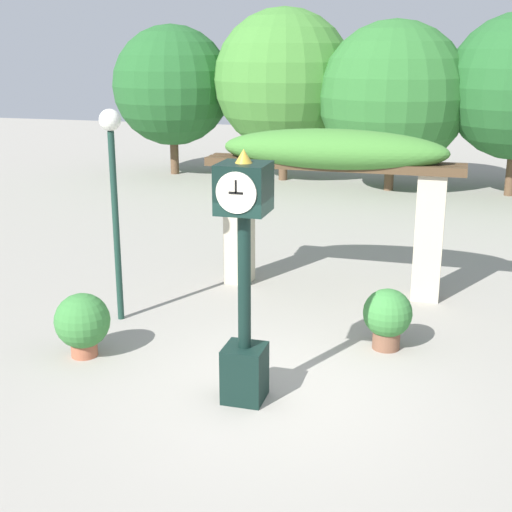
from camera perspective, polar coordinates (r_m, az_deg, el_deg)
The scene contains 7 objects.
ground_plane at distance 9.07m, azimuth 1.20°, elevation -10.82°, with size 60.00×60.00×0.00m, color gray.
pedestal_clock at distance 8.29m, azimuth -0.94°, elevation -1.65°, with size 0.56×0.61×3.06m.
pergola at distance 12.21m, azimuth 6.15°, elevation 6.88°, with size 4.39×1.06×2.83m.
potted_plant_near_left at distance 10.14m, azimuth -13.72°, elevation -5.19°, with size 0.77×0.77×0.91m.
potted_plant_near_right at distance 10.26m, azimuth 10.47°, elevation -4.74°, with size 0.70×0.70×0.88m.
lamp_post at distance 10.93m, azimuth -11.38°, elevation 6.64°, with size 0.32×0.32×3.28m.
tree_line at distance 21.86m, azimuth 11.73°, elevation 12.95°, with size 18.29×5.15×5.33m.
Camera 1 is at (2.02, -7.80, 4.15)m, focal length 50.00 mm.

